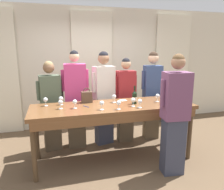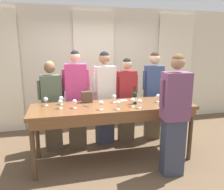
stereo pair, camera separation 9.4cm
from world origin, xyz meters
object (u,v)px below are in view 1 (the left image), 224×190
object	(u,v)px
guest_olive_jacket	(51,105)
tasting_bar	(114,111)
wine_glass_back_right	(140,102)
host_pouring	(175,115)
guest_striped_shirt	(126,99)
wine_glass_back_left	(61,99)
guest_pink_top	(76,100)
wine_glass_front_right	(102,103)
wine_glass_center_mid	(61,103)
wine_glass_center_right	(114,97)
wine_glass_near_host	(119,103)
guest_cream_sweater	(104,97)
wine_glass_front_left	(158,96)
wine_glass_back_mid	(45,100)
handbag	(87,97)
wine_bottle	(134,97)
wine_glass_front_mid	(133,100)
wine_glass_center_left	(75,102)
guest_navy_coat	(152,94)
potted_plant	(167,105)

from	to	relation	value
guest_olive_jacket	tasting_bar	bearing A→B (deg)	-34.85
wine_glass_back_right	host_pouring	bearing A→B (deg)	-43.51
wine_glass_back_right	guest_striped_shirt	distance (m)	0.96
wine_glass_back_left	guest_pink_top	xyz separation A→B (m)	(0.28, 0.42, -0.13)
guest_striped_shirt	wine_glass_front_right	bearing A→B (deg)	-127.73
wine_glass_center_mid	wine_glass_center_right	size ratio (longest dim) A/B	1.00
wine_glass_near_host	guest_olive_jacket	distance (m)	1.39
guest_pink_top	guest_cream_sweater	bearing A→B (deg)	0.00
wine_glass_front_right	wine_glass_center_mid	bearing A→B (deg)	160.03
wine_glass_front_left	guest_cream_sweater	size ratio (longest dim) A/B	0.08
guest_olive_jacket	wine_glass_back_mid	bearing A→B (deg)	-99.86
handbag	guest_cream_sweater	xyz separation A→B (m)	(0.39, 0.38, -0.11)
wine_glass_front_right	guest_cream_sweater	distance (m)	0.93
wine_bottle	guest_olive_jacket	xyz separation A→B (m)	(-1.35, 0.69, -0.22)
wine_glass_near_host	guest_cream_sweater	world-z (taller)	guest_cream_sweater
tasting_bar	host_pouring	bearing A→B (deg)	-39.60
wine_glass_front_mid	wine_glass_center_right	distance (m)	0.39
wine_glass_front_right	wine_glass_center_left	size ratio (longest dim) A/B	1.00
guest_olive_jacket	guest_pink_top	bearing A→B (deg)	-0.00
wine_glass_center_mid	wine_bottle	bearing A→B (deg)	-0.66
guest_navy_coat	wine_glass_back_right	bearing A→B (deg)	-125.21
wine_glass_front_right	guest_striped_shirt	world-z (taller)	guest_striped_shirt
guest_striped_shirt	guest_pink_top	bearing A→B (deg)	-180.00
wine_glass_center_right	host_pouring	bearing A→B (deg)	-49.16
wine_glass_center_left	guest_navy_coat	world-z (taller)	guest_navy_coat
wine_glass_back_mid	guest_cream_sweater	xyz separation A→B (m)	(1.07, 0.43, -0.11)
handbag	guest_pink_top	distance (m)	0.43
guest_olive_jacket	guest_navy_coat	size ratio (longest dim) A/B	0.92
wine_glass_center_mid	guest_olive_jacket	bearing A→B (deg)	102.63
wine_bottle	handbag	xyz separation A→B (m)	(-0.75, 0.30, -0.01)
wine_glass_back_mid	guest_navy_coat	size ratio (longest dim) A/B	0.08
wine_glass_front_mid	potted_plant	distance (m)	2.33
wine_glass_front_mid	wine_glass_back_left	bearing A→B (deg)	159.61
handbag	wine_glass_back_mid	distance (m)	0.68
wine_glass_back_mid	guest_striped_shirt	distance (m)	1.58
wine_glass_back_right	guest_striped_shirt	bearing A→B (deg)	84.63
wine_glass_center_right	guest_navy_coat	distance (m)	1.09
wine_glass_front_left	wine_glass_front_mid	world-z (taller)	same
wine_glass_front_right	guest_striped_shirt	xyz separation A→B (m)	(0.69, 0.89, -0.18)
handbag	wine_glass_center_left	distance (m)	0.40
wine_bottle	wine_glass_center_mid	xyz separation A→B (m)	(-1.20, 0.01, -0.01)
wine_glass_front_left	wine_glass_center_right	size ratio (longest dim) A/B	1.00
wine_glass_back_mid	host_pouring	size ratio (longest dim) A/B	0.08
wine_glass_back_mid	wine_glass_back_left	bearing A→B (deg)	2.14
wine_bottle	guest_navy_coat	size ratio (longest dim) A/B	0.17
tasting_bar	handbag	distance (m)	0.53
wine_glass_back_left	potted_plant	size ratio (longest dim) A/B	0.17
tasting_bar	wine_glass_center_mid	distance (m)	0.86
handbag	guest_cream_sweater	size ratio (longest dim) A/B	0.14
wine_glass_center_right	guest_olive_jacket	distance (m)	1.19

